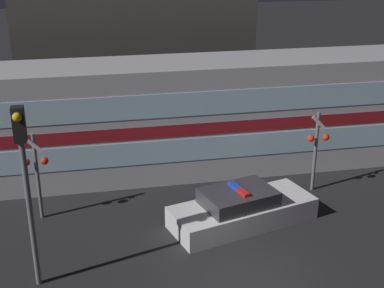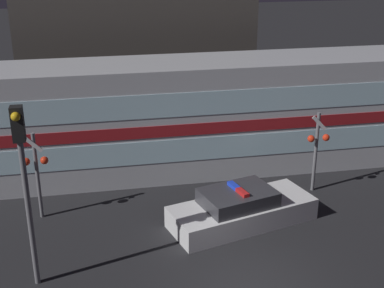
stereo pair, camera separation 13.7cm
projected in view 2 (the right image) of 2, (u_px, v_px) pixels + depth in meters
The scene contains 7 objects.
ground_plane at pixel (243, 283), 14.68m from camera, with size 120.00×120.00×0.00m, color black.
train at pixel (149, 119), 20.73m from camera, with size 23.74×2.93×4.43m.
police_car at pixel (241, 209), 17.54m from camera, with size 5.11×3.01×1.34m.
crossing_signal_near at pixel (317, 146), 19.27m from camera, with size 0.83×0.33×3.04m.
crossing_signal_far at pixel (36, 169), 17.39m from camera, with size 0.83×0.33×3.03m.
traffic_light_corner at pixel (24, 171), 13.46m from camera, with size 0.30×0.46×5.09m.
building_left at pixel (133, 31), 26.72m from camera, with size 10.87×6.60×8.72m.
Camera 2 is at (-3.71, -11.73, 8.99)m, focal length 50.00 mm.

